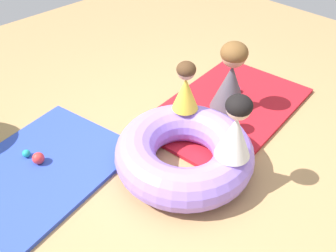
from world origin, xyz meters
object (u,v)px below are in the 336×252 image
inflatable_cushion (184,153)px  adult_seated (231,78)px  child_in_yellow (186,87)px  play_ball_red (38,158)px  child_in_white (236,128)px  play_ball_blue (237,89)px  play_ball_teal (26,153)px

inflatable_cushion → adult_seated: (0.97, 0.26, 0.23)m
child_in_yellow → play_ball_red: bearing=164.4°
child_in_yellow → child_in_white: bearing=-93.1°
child_in_white → play_ball_blue: child_in_white is taller
inflatable_cushion → play_ball_red: 1.29m
play_ball_teal → play_ball_blue: bearing=-17.8°
adult_seated → play_ball_blue: bearing=51.9°
inflatable_cushion → child_in_yellow: 0.59m
inflatable_cushion → child_in_yellow: child_in_yellow is taller
child_in_yellow → adult_seated: 0.69m
adult_seated → play_ball_blue: (0.30, 0.11, -0.33)m
inflatable_cushion → child_in_yellow: size_ratio=2.54×
inflatable_cushion → play_ball_blue: inflatable_cushion is taller
inflatable_cushion → play_ball_red: bearing=134.2°
child_in_yellow → play_ball_red: size_ratio=4.41×
adult_seated → play_ball_teal: 2.10m
play_ball_red → play_ball_blue: (2.16, -0.56, -0.01)m
child_in_yellow → adult_seated: child_in_yellow is taller
play_ball_blue → play_ball_teal: bearing=162.2°
play_ball_teal → adult_seated: bearing=-23.1°
child_in_white → play_ball_blue: (1.15, 0.77, -0.55)m
play_ball_red → play_ball_blue: play_ball_red is taller
child_in_white → adult_seated: (0.85, 0.67, -0.22)m
play_ball_teal → play_ball_red: bearing=-75.6°
adult_seated → play_ball_red: (-1.87, 0.66, -0.31)m
inflatable_cushion → child_in_white: bearing=-74.0°
adult_seated → play_ball_red: 2.00m
play_ball_blue → play_ball_teal: 2.31m
adult_seated → inflatable_cushion: bearing=-132.4°
inflatable_cushion → play_ball_teal: 1.43m
inflatable_cushion → child_in_white: child_in_white is taller
adult_seated → child_in_yellow: bearing=-149.6°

